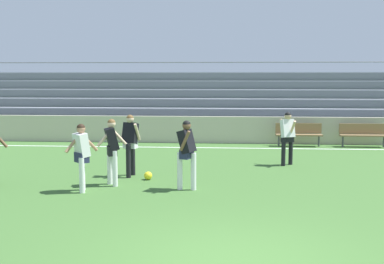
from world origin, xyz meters
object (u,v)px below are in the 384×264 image
Objects in this scene: player_dark_on_ball at (130,140)px; player_white_dropping_back at (287,134)px; player_dark_challenging at (187,149)px; player_dark_wide_right at (112,146)px; bleacher_stand at (187,102)px; soccer_ball at (148,176)px; player_white_pressing_high at (82,152)px; bench_centre_sideline at (299,132)px; bench_far_left at (363,133)px.

player_white_dropping_back is at bearing 24.20° from player_dark_on_ball.
player_dark_wide_right is at bearing 169.51° from player_dark_challenging.
bleacher_stand is 8.67m from player_white_dropping_back.
player_dark_challenging is at bearing -129.02° from player_white_dropping_back.
soccer_ball is (-0.19, -10.22, -1.43)m from bleacher_stand.
player_white_pressing_high is at bearing -171.68° from player_dark_challenging.
bench_far_left is at bearing 0.00° from bench_centre_sideline.
player_white_pressing_high is at bearing -127.84° from bench_centre_sideline.
player_dark_on_ball is at bearing -141.84° from bench_far_left.
player_white_pressing_high is (-1.55, -11.65, -0.57)m from bleacher_stand.
player_white_dropping_back reaches higher than bench_centre_sideline.
player_white_pressing_high is 7.45× the size of soccer_ball.
player_dark_challenging is at bearing -129.09° from bench_far_left.
bench_centre_sideline is 9.32m from player_dark_wide_right.
bench_centre_sideline is at bearing 53.54° from soccer_ball.
bleacher_stand reaches higher than bench_centre_sideline.
player_dark_wide_right is 1.03× the size of player_white_pressing_high.
bleacher_stand is 15.22× the size of player_white_dropping_back.
player_dark_on_ball is (-0.74, -9.82, -0.52)m from bleacher_stand.
bench_centre_sideline is 10.23m from player_white_pressing_high.
player_white_dropping_back is (5.32, 3.86, 0.01)m from player_white_pressing_high.
player_dark_on_ball is (-7.94, -6.24, 0.48)m from bench_far_left.
player_dark_challenging is 1.00× the size of player_dark_wide_right.
bench_centre_sideline is 1.06× the size of player_dark_wide_right.
player_dark_wide_right is 1.02× the size of player_white_dropping_back.
soccer_ball is (-1.13, 1.06, -0.91)m from player_dark_challenging.
bench_centre_sideline is 1.06× the size of player_dark_challenging.
player_dark_wide_right is at bearing 51.99° from player_white_pressing_high.
player_dark_wide_right reaches higher than player_white_pressing_high.
soccer_ball is (0.80, 0.71, -0.90)m from player_dark_wide_right.
bench_far_left is 5.45m from player_white_dropping_back.
player_white_dropping_back is 7.53× the size of soccer_ball.
bench_centre_sideline is (4.72, -3.58, -1.00)m from bleacher_stand.
player_white_pressing_high reaches higher than bench_centre_sideline.
player_dark_on_ball is at bearing 66.13° from player_white_pressing_high.
bleacher_stand is 114.53× the size of soccer_ball.
player_dark_challenging reaches higher than bench_far_left.
player_dark_wide_right reaches higher than player_white_dropping_back.
soccer_ball is at bearing 46.38° from player_white_pressing_high.
player_dark_wide_right is 0.92m from player_white_pressing_high.
bench_far_left is 1.09× the size of player_white_dropping_back.
bleacher_stand is at bearing 82.43° from player_white_pressing_high.
bleacher_stand is at bearing 88.95° from soccer_ball.
player_white_pressing_high is (-6.27, -8.07, 0.43)m from bench_centre_sideline.
bench_far_left is 1.06× the size of player_dark_challenging.
player_dark_challenging is 1.03× the size of player_white_dropping_back.
bench_far_left is 1.00× the size of bench_centre_sideline.
bleacher_stand reaches higher than soccer_ball.
player_dark_wide_right is at bearing -146.59° from player_white_dropping_back.
player_white_pressing_high is (-0.81, -1.83, -0.05)m from player_dark_on_ball.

